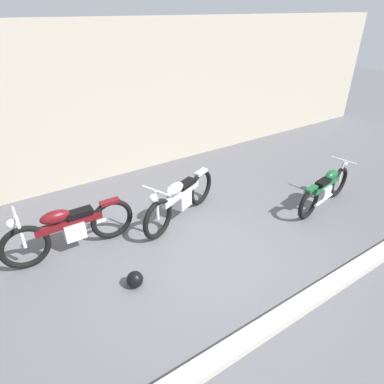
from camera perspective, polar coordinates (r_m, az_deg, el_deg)
name	(u,v)px	position (r m, az deg, el deg)	size (l,w,h in m)	color
ground_plane	(208,258)	(5.55, 2.80, -11.32)	(40.00, 40.00, 0.00)	#56565B
building_wall	(110,103)	(7.87, -14.11, 14.71)	(18.00, 0.30, 3.44)	#B2A893
curb_strip	(277,320)	(4.73, 14.59, -20.71)	(18.00, 0.24, 0.12)	#B7B2A8
helmet	(135,279)	(5.07, -9.87, -14.71)	(0.25, 0.25, 0.25)	black
motorcycle_maroon	(69,228)	(5.75, -20.51, -5.93)	(2.17, 0.61, 0.97)	black
motorcycle_green	(326,188)	(7.17, 22.17, 0.59)	(1.91, 0.61, 0.86)	black
motorcycle_silver	(180,198)	(6.20, -2.05, -1.12)	(2.01, 1.00, 0.96)	black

